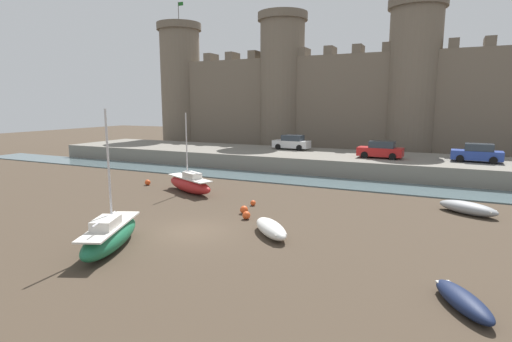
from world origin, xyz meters
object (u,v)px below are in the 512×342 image
car_quay_centre_east (381,150)px  mooring_buoy_off_centre (148,182)px  mooring_buoy_near_shore (253,203)px  rowboat_foreground_centre (463,300)px  sailboat_midflat_centre (110,235)px  sailboat_midflat_left (190,184)px  car_quay_east (292,142)px  rowboat_near_channel_right (271,228)px  mooring_buoy_near_channel (244,210)px  rowboat_near_channel_left (468,208)px  car_quay_centre_west (477,153)px  mooring_buoy_mid_mud (246,215)px

car_quay_centre_east → mooring_buoy_off_centre: bearing=-141.7°
mooring_buoy_near_shore → car_quay_centre_east: car_quay_centre_east is taller
rowboat_foreground_centre → mooring_buoy_near_shore: bearing=142.3°
sailboat_midflat_centre → sailboat_midflat_left: 12.19m
sailboat_midflat_centre → car_quay_east: size_ratio=1.55×
rowboat_near_channel_right → car_quay_centre_east: (2.46, 20.79, 1.99)m
sailboat_midflat_left → car_quay_east: bearing=83.8°
sailboat_midflat_left → mooring_buoy_near_channel: bearing=-29.2°
rowboat_near_channel_left → mooring_buoy_near_channel: (-12.47, -5.73, -0.14)m
mooring_buoy_off_centre → car_quay_centre_west: car_quay_centre_west is taller
mooring_buoy_mid_mud → car_quay_centre_west: size_ratio=0.11×
rowboat_near_channel_right → mooring_buoy_off_centre: (-14.29, 7.54, -0.16)m
sailboat_midflat_centre → mooring_buoy_near_channel: bearing=70.4°
mooring_buoy_off_centre → mooring_buoy_mid_mud: size_ratio=0.98×
mooring_buoy_near_shore → mooring_buoy_mid_mud: mooring_buoy_mid_mud is taller
mooring_buoy_near_shore → mooring_buoy_off_centre: bearing=167.5°
rowboat_near_channel_left → mooring_buoy_near_channel: rowboat_near_channel_left is taller
mooring_buoy_near_channel → mooring_buoy_off_centre: (-11.17, 4.41, -0.01)m
rowboat_near_channel_right → mooring_buoy_off_centre: rowboat_near_channel_right is taller
rowboat_near_channel_left → sailboat_midflat_centre: sailboat_midflat_centre is taller
mooring_buoy_off_centre → car_quay_centre_east: size_ratio=0.11×
mooring_buoy_near_shore → rowboat_foreground_centre: bearing=-37.7°
sailboat_midflat_centre → mooring_buoy_near_channel: sailboat_midflat_centre is taller
rowboat_near_channel_right → rowboat_foreground_centre: rowboat_near_channel_right is taller
rowboat_near_channel_left → rowboat_foreground_centre: 13.07m
rowboat_near_channel_left → car_quay_centre_east: 13.92m
sailboat_midflat_centre → mooring_buoy_off_centre: sailboat_midflat_centre is taller
rowboat_foreground_centre → car_quay_centre_east: 25.80m
mooring_buoy_mid_mud → car_quay_east: size_ratio=0.11×
car_quay_centre_east → mooring_buoy_mid_mud: bearing=-104.7°
mooring_buoy_near_channel → car_quay_east: size_ratio=0.12×
sailboat_midflat_left → mooring_buoy_near_channel: 7.39m
rowboat_foreground_centre → car_quay_centre_east: size_ratio=0.72×
rowboat_foreground_centre → mooring_buoy_mid_mud: (-11.06, 6.29, -0.07)m
car_quay_centre_west → car_quay_centre_east: same height
car_quay_centre_east → mooring_buoy_near_shore: bearing=-110.7°
mooring_buoy_near_channel → mooring_buoy_off_centre: bearing=158.5°
sailboat_midflat_centre → mooring_buoy_mid_mud: bearing=63.3°
mooring_buoy_near_shore → car_quay_east: car_quay_east is taller
car_quay_centre_west → car_quay_east: 18.36m
rowboat_near_channel_right → car_quay_east: bearing=107.6°
sailboat_midflat_centre → car_quay_centre_west: (16.54, 26.67, 1.71)m
rowboat_near_channel_right → car_quay_centre_east: car_quay_centre_east is taller
rowboat_near_channel_left → mooring_buoy_off_centre: bearing=-176.8°
rowboat_near_channel_left → rowboat_near_channel_right: size_ratio=1.18×
sailboat_midflat_centre → car_quay_centre_west: bearing=58.2°
mooring_buoy_mid_mud → car_quay_centre_east: 19.43m
mooring_buoy_mid_mud → rowboat_near_channel_right: bearing=-40.7°
sailboat_midflat_centre → mooring_buoy_near_channel: 8.57m
rowboat_near_channel_left → car_quay_centre_west: (1.19, 12.88, 1.99)m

